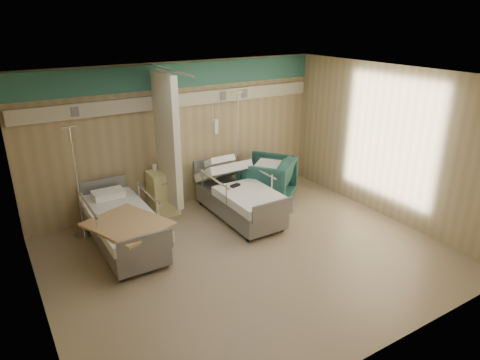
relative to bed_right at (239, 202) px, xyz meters
name	(u,v)px	position (x,y,z in m)	size (l,w,h in m)	color
ground	(250,256)	(-0.60, -1.30, -0.32)	(6.00, 5.00, 0.00)	gray
room_walls	(240,140)	(-0.63, -1.05, 1.55)	(6.04, 5.04, 2.82)	tan
bed_right	(239,202)	(0.00, 0.00, 0.00)	(1.00, 2.16, 0.63)	white
bed_left	(124,231)	(-2.20, 0.00, 0.00)	(1.00, 2.16, 0.63)	white
bedside_cabinet	(163,193)	(-1.15, 0.90, 0.11)	(0.50, 0.48, 0.85)	#EDE894
visitor_armchair	(267,180)	(0.87, 0.34, 0.15)	(0.99, 1.02, 0.92)	#1F4F4B
waffle_blanket	(270,157)	(0.90, 0.31, 0.64)	(0.60, 0.53, 0.07)	silver
iv_stand_right	(238,176)	(0.50, 0.89, 0.14)	(0.39, 0.39, 2.20)	silver
iv_stand_left	(82,215)	(-2.68, 0.79, 0.08)	(0.35, 0.35, 1.95)	silver
call_remote	(235,185)	(-0.08, 0.02, 0.34)	(0.19, 0.08, 0.04)	black
tan_blanket	(128,224)	(-2.26, -0.46, 0.34)	(0.93, 1.17, 0.04)	tan
toiletry_bag	(166,167)	(-1.04, 0.95, 0.59)	(0.20, 0.13, 0.11)	black
white_cup	(155,168)	(-1.24, 1.02, 0.60)	(0.08, 0.08, 0.12)	white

